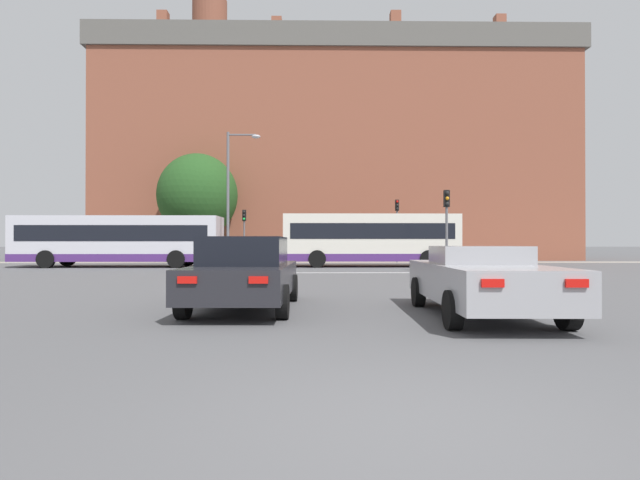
# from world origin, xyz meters

# --- Properties ---
(ground_plane) EXTENTS (400.00, 400.00, 0.00)m
(ground_plane) POSITION_xyz_m (0.00, 0.00, 0.00)
(ground_plane) COLOR #545456
(stop_line_strip) EXTENTS (8.78, 0.30, 0.01)m
(stop_line_strip) POSITION_xyz_m (0.00, 19.73, 0.00)
(stop_line_strip) COLOR silver
(stop_line_strip) RESTS_ON ground_plane
(far_pavement) EXTENTS (69.76, 2.50, 0.01)m
(far_pavement) POSITION_xyz_m (0.00, 32.62, 0.01)
(far_pavement) COLOR gray
(far_pavement) RESTS_ON ground_plane
(brick_civic_building) EXTENTS (40.34, 10.93, 26.05)m
(brick_civic_building) POSITION_xyz_m (1.06, 40.82, 9.67)
(brick_civic_building) COLOR brown
(brick_civic_building) RESTS_ON ground_plane
(car_saloon_left) EXTENTS (2.12, 4.70, 1.52)m
(car_saloon_left) POSITION_xyz_m (-2.20, 6.81, 0.77)
(car_saloon_left) COLOR #232328
(car_saloon_left) RESTS_ON ground_plane
(car_roadster_right) EXTENTS (2.15, 4.93, 1.33)m
(car_roadster_right) POSITION_xyz_m (2.42, 5.70, 0.70)
(car_roadster_right) COLOR #9E9EA3
(car_roadster_right) RESTS_ON ground_plane
(bus_crossing_lead) EXTENTS (10.27, 2.76, 3.09)m
(bus_crossing_lead) POSITION_xyz_m (2.65, 25.89, 1.66)
(bus_crossing_lead) COLOR silver
(bus_crossing_lead) RESTS_ON ground_plane
(bus_crossing_trailing) EXTENTS (11.75, 2.74, 2.96)m
(bus_crossing_trailing) POSITION_xyz_m (-12.08, 25.61, 1.59)
(bus_crossing_trailing) COLOR silver
(bus_crossing_trailing) RESTS_ON ground_plane
(traffic_light_far_right) EXTENTS (0.26, 0.31, 4.55)m
(traffic_light_far_right) POSITION_xyz_m (5.34, 32.25, 3.04)
(traffic_light_far_right) COLOR slate
(traffic_light_far_right) RESTS_ON ground_plane
(traffic_light_far_left) EXTENTS (0.26, 0.31, 3.79)m
(traffic_light_far_left) POSITION_xyz_m (-5.68, 31.99, 2.57)
(traffic_light_far_left) COLOR slate
(traffic_light_far_left) RESTS_ON ground_plane
(traffic_light_near_right) EXTENTS (0.26, 0.31, 3.92)m
(traffic_light_near_right) POSITION_xyz_m (5.59, 19.83, 2.65)
(traffic_light_near_right) COLOR slate
(traffic_light_near_right) RESTS_ON ground_plane
(street_lamp_junction) EXTENTS (1.94, 0.36, 7.79)m
(street_lamp_junction) POSITION_xyz_m (-5.35, 24.96, 4.69)
(street_lamp_junction) COLOR slate
(street_lamp_junction) RESTS_ON ground_plane
(pedestrian_waiting) EXTENTS (0.43, 0.28, 1.78)m
(pedestrian_waiting) POSITION_xyz_m (-2.57, 33.09, 1.05)
(pedestrian_waiting) COLOR black
(pedestrian_waiting) RESTS_ON ground_plane
(tree_by_building) EXTENTS (5.94, 5.94, 8.11)m
(tree_by_building) POSITION_xyz_m (-9.40, 33.69, 4.98)
(tree_by_building) COLOR #4C3823
(tree_by_building) RESTS_ON ground_plane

